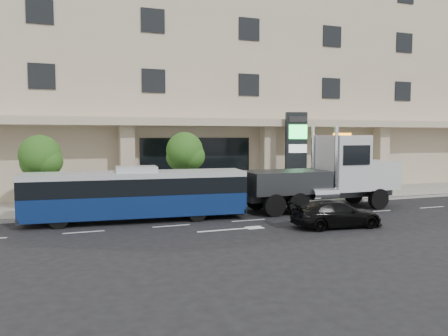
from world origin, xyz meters
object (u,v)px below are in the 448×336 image
Objects in this scene: tow_truck at (328,175)px; black_sedan at (336,214)px; city_bus at (137,193)px; signage_pylon at (296,153)px.

black_sedan is at bearing -118.79° from tow_truck.
black_sedan is (8.66, -4.66, -0.78)m from city_bus.
signage_pylon is at bearing -12.63° from black_sedan.
signage_pylon reaches higher than tow_truck.
tow_truck reaches higher than black_sedan.
signage_pylon reaches higher than city_bus.
signage_pylon is (0.56, 4.82, 1.07)m from tow_truck.
city_bus is 1.93× the size of signage_pylon.
city_bus is 9.87m from black_sedan.
city_bus is at bearing 66.84° from black_sedan.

